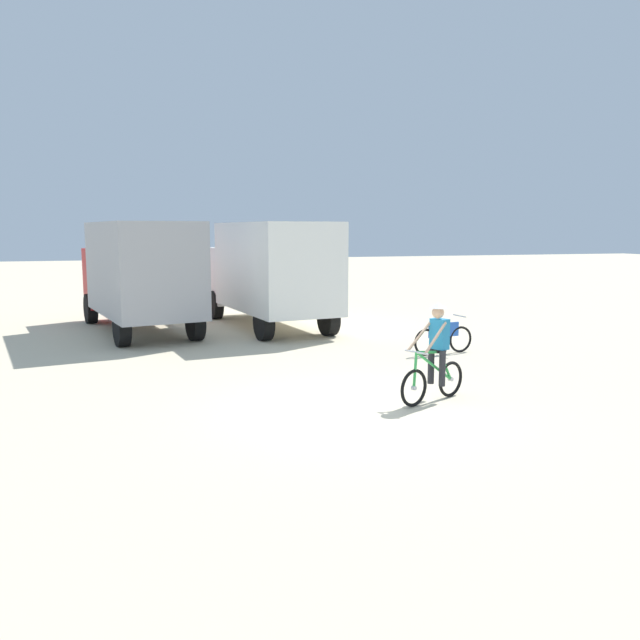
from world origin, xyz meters
name	(u,v)px	position (x,y,z in m)	size (l,w,h in m)	color
ground_plane	(356,408)	(0.00, 0.00, 0.00)	(120.00, 120.00, 0.00)	beige
box_truck_grey_hauler	(139,271)	(-3.38, 9.98, 1.87)	(3.61, 7.07, 3.35)	#9E9EA3
box_truck_white_box	(269,269)	(0.64, 9.77, 1.87)	(3.22, 7.00, 3.35)	white
cyclist_orange_shirt	(435,356)	(1.54, 0.03, 0.85)	(1.60, 0.82, 1.82)	black
bicycle_spare	(444,338)	(3.86, 4.07, 0.40)	(1.72, 0.50, 0.97)	black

